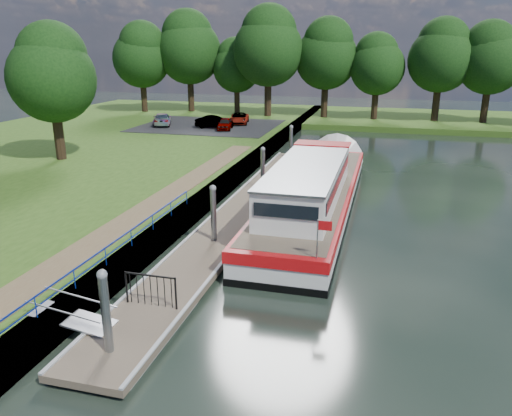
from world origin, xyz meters
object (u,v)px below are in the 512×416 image
(pontoon, at_px, (242,213))
(car_c, at_px, (162,119))
(car_a, at_px, (225,124))
(barge, at_px, (316,190))
(car_b, at_px, (214,122))
(car_d, at_px, (239,118))

(pontoon, xyz_separation_m, car_c, (-15.68, 23.77, 1.28))
(car_a, bearing_deg, barge, -69.75)
(car_a, height_order, car_b, car_b)
(pontoon, height_order, car_b, car_b)
(pontoon, bearing_deg, barge, 33.19)
(car_c, height_order, car_d, car_c)
(car_c, bearing_deg, car_b, 154.36)
(car_d, bearing_deg, car_c, -168.70)
(car_b, height_order, car_c, car_c)
(car_b, relative_size, car_d, 0.92)
(car_c, bearing_deg, barge, 110.12)
(car_a, xyz_separation_m, car_d, (0.22, 4.05, 0.01))
(pontoon, relative_size, car_b, 7.96)
(car_c, xyz_separation_m, car_d, (7.43, 3.13, -0.06))
(car_d, bearing_deg, car_a, -104.61)
(car_b, xyz_separation_m, car_d, (1.55, 3.52, -0.05))
(barge, xyz_separation_m, car_d, (-11.84, 24.55, 0.32))
(car_b, bearing_deg, pontoon, -160.81)
(barge, bearing_deg, car_c, 131.99)
(car_b, distance_m, car_d, 3.84)
(car_a, relative_size, car_c, 0.76)
(car_d, bearing_deg, car_b, -125.29)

